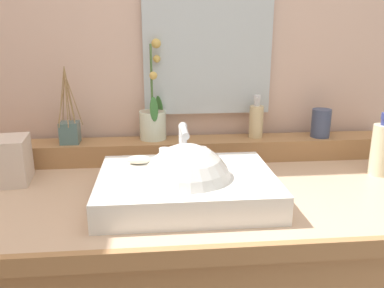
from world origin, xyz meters
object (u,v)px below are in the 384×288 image
Objects in this scene: potted_plant at (153,119)px; reed_diffuser at (70,131)px; tissue_box at (6,161)px; sink_basin at (187,188)px; tumbler_cup at (321,123)px; lotion_bottle at (382,148)px; soap_bar at (139,160)px; soap_dispenser at (256,120)px.

reed_diffuser is (-0.28, -0.03, -0.03)m from potted_plant.
potted_plant is 2.47× the size of tissue_box.
sink_basin is 4.67× the size of tumbler_cup.
tissue_box is at bearing 178.08° from lotion_bottle.
sink_basin reaches higher than tumbler_cup.
reed_diffuser is at bearing -174.51° from potted_plant.
soap_bar is 0.70× the size of tumbler_cup.
soap_bar is 0.51× the size of tissue_box.
soap_dispenser reaches higher than tumbler_cup.
potted_plant reaches higher than soap_dispenser.
tissue_box is at bearing -157.32° from potted_plant.
lotion_bottle is at bearing 2.81° from soap_bar.
reed_diffuser reaches higher than lotion_bottle.
sink_basin is at bearing -167.10° from lotion_bottle.
soap_dispenser is 0.59× the size of reed_diffuser.
soap_dispenser is at bearing 12.10° from tissue_box.
soap_dispenser is 0.41m from lotion_bottle.
soap_bar is 0.48m from soap_dispenser.
lotion_bottle is 1.44× the size of tissue_box.
potted_plant is 0.28m from reed_diffuser.
sink_basin is at bearing -146.39° from tumbler_cup.
sink_basin reaches higher than soap_bar.
sink_basin is at bearing -127.88° from soap_dispenser.
potted_plant is 0.75m from lotion_bottle.
potted_plant is (0.04, 0.26, 0.06)m from soap_bar.
lotion_bottle reaches higher than sink_basin.
reed_diffuser is at bearing 179.84° from tumbler_cup.
tissue_box is (-0.16, -0.16, -0.05)m from reed_diffuser.
tumbler_cup is 1.05m from tissue_box.
potted_plant is at bearing 103.40° from sink_basin.
tumbler_cup reaches higher than soap_bar.
lotion_bottle is at bearing -58.11° from tumbler_cup.
sink_basin reaches higher than tissue_box.
sink_basin is 0.56m from tissue_box.
reed_diffuser reaches higher than tumbler_cup.
lotion_bottle is (0.71, -0.22, -0.06)m from potted_plant.
sink_basin is at bearing -19.08° from tissue_box.
soap_bar is 0.41m from tissue_box.
reed_diffuser reaches higher than soap_bar.
tumbler_cup is at bearing -2.83° from potted_plant.
lotion_bottle is 1.15m from tissue_box.
potted_plant is 1.72× the size of lotion_bottle.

